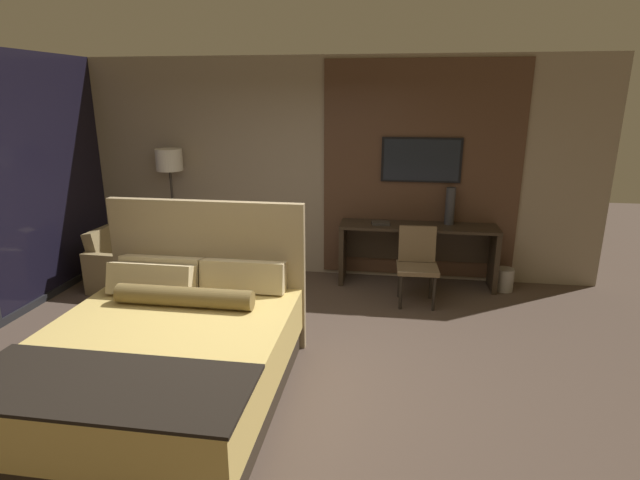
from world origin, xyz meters
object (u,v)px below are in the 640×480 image
object	(u,v)px
vase_tall	(450,206)
desk_chair	(417,258)
bed	(165,356)
desk	(417,244)
armchair_by_window	(126,267)
floor_lamp	(170,170)
book	(381,223)
tv	(421,160)
waste_bin	(504,279)

from	to	relation	value
vase_tall	desk_chair	bearing A→B (deg)	-121.77
bed	desk	distance (m)	3.50
armchair_by_window	floor_lamp	xyz separation A→B (m)	(0.39, 0.64, 1.14)
desk_chair	book	bearing A→B (deg)	129.39
tv	waste_bin	size ratio (longest dim) A/B	3.49
armchair_by_window	bed	bearing A→B (deg)	-141.63
tv	armchair_by_window	distance (m)	3.92
armchair_by_window	book	size ratio (longest dim) A/B	3.38
vase_tall	waste_bin	bearing A→B (deg)	-11.62
desk_chair	vase_tall	world-z (taller)	vase_tall
desk	desk_chair	size ratio (longest dim) A/B	2.20
bed	armchair_by_window	distance (m)	2.70
bed	vase_tall	size ratio (longest dim) A/B	4.76
desk	desk_chair	xyz separation A→B (m)	(-0.02, -0.56, -0.01)
tv	desk	bearing A→B (deg)	-90.00
tv	waste_bin	bearing A→B (deg)	-13.26
tv	waste_bin	distance (m)	1.80
floor_lamp	vase_tall	world-z (taller)	floor_lamp
tv	waste_bin	world-z (taller)	tv
tv	book	size ratio (longest dim) A/B	4.11
vase_tall	tv	bearing A→B (deg)	163.72
waste_bin	bed	bearing A→B (deg)	-138.41
bed	desk_chair	distance (m)	3.04
desk_chair	vase_tall	distance (m)	0.90
tv	vase_tall	xyz separation A→B (m)	(0.37, -0.11, -0.54)
desk	desk_chair	distance (m)	0.56
bed	waste_bin	size ratio (longest dim) A/B	7.86
book	desk	bearing A→B (deg)	8.06
desk	armchair_by_window	bearing A→B (deg)	-169.95
floor_lamp	book	distance (m)	2.82
armchair_by_window	floor_lamp	size ratio (longest dim) A/B	0.48
book	waste_bin	world-z (taller)	book
book	floor_lamp	bearing A→B (deg)	178.58
desk	floor_lamp	size ratio (longest dim) A/B	1.16
armchair_by_window	vase_tall	world-z (taller)	vase_tall
vase_tall	book	xyz separation A→B (m)	(-0.84, -0.14, -0.22)
armchair_by_window	waste_bin	bearing A→B (deg)	-80.24
desk_chair	tv	bearing A→B (deg)	86.23
armchair_by_window	vase_tall	xyz separation A→B (m)	(3.98, 0.71, 0.76)
armchair_by_window	waste_bin	xyz separation A→B (m)	(4.69, 0.57, -0.11)
bed	armchair_by_window	size ratio (longest dim) A/B	2.74
tv	bed	bearing A→B (deg)	-124.03
floor_lamp	waste_bin	bearing A→B (deg)	-0.99
bed	desk_chair	size ratio (longest dim) A/B	2.50
tv	floor_lamp	distance (m)	3.22
bed	armchair_by_window	xyz separation A→B (m)	(-1.57, 2.20, -0.11)
bed	vase_tall	distance (m)	3.84
floor_lamp	book	bearing A→B (deg)	-1.42
bed	vase_tall	world-z (taller)	bed
tv	book	world-z (taller)	tv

